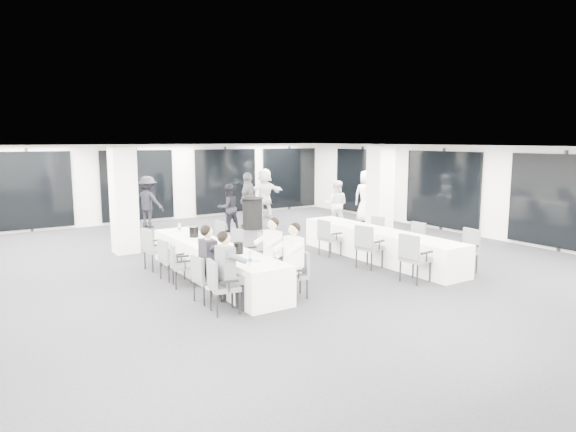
{
  "coord_description": "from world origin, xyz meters",
  "views": [
    {
      "loc": [
        -6.45,
        -10.34,
        2.98
      ],
      "look_at": [
        0.13,
        -0.2,
        1.17
      ],
      "focal_mm": 32.0,
      "sensor_mm": 36.0,
      "label": 1
    }
  ],
  "objects_px": {
    "chair_main_right_mid": "(257,253)",
    "chair_side_left_far": "(328,235)",
    "standing_guest_c": "(148,198)",
    "chair_side_right_near": "(466,248)",
    "banquet_table_main": "(214,262)",
    "banquet_table_side": "(378,245)",
    "standing_guest_d": "(248,196)",
    "chair_main_left_near": "(220,283)",
    "standing_guest_b": "(228,205)",
    "chair_main_left_mid": "(179,263)",
    "chair_side_right_far": "(375,231)",
    "chair_main_right_second": "(277,259)",
    "chair_side_left_mid": "(367,244)",
    "standing_guest_a": "(121,206)",
    "chair_side_left_near": "(413,255)",
    "ice_bucket_far": "(194,232)",
    "ice_bucket_near": "(238,248)",
    "chair_main_right_far": "(215,237)",
    "chair_main_right_fourth": "(233,246)",
    "standing_guest_f": "(264,190)",
    "chair_main_left_fourth": "(169,257)",
    "chair_side_right_mid": "(415,238)",
    "chair_main_left_far": "(153,247)",
    "standing_guest_e": "(367,193)",
    "standing_guest_h": "(336,201)",
    "cocktail_table": "(252,213)"
  },
  "relations": [
    {
      "from": "chair_main_right_mid",
      "to": "chair_side_left_far",
      "type": "height_order",
      "value": "chair_main_right_mid"
    },
    {
      "from": "standing_guest_c",
      "to": "chair_side_right_near",
      "type": "bearing_deg",
      "value": 163.12
    },
    {
      "from": "banquet_table_main",
      "to": "chair_side_right_near",
      "type": "relative_size",
      "value": 5.11
    },
    {
      "from": "banquet_table_side",
      "to": "chair_side_right_near",
      "type": "xyz_separation_m",
      "value": [
        0.84,
        -1.97,
        0.18
      ]
    },
    {
      "from": "chair_side_left_far",
      "to": "standing_guest_d",
      "type": "relative_size",
      "value": 0.44
    },
    {
      "from": "chair_main_left_near",
      "to": "standing_guest_b",
      "type": "relative_size",
      "value": 0.54
    },
    {
      "from": "chair_main_left_mid",
      "to": "chair_side_right_far",
      "type": "height_order",
      "value": "chair_main_left_mid"
    },
    {
      "from": "chair_main_right_second",
      "to": "chair_main_left_near",
      "type": "bearing_deg",
      "value": 113.54
    },
    {
      "from": "chair_side_left_mid",
      "to": "chair_side_right_far",
      "type": "bearing_deg",
      "value": 121.04
    },
    {
      "from": "chair_main_right_mid",
      "to": "chair_side_left_mid",
      "type": "bearing_deg",
      "value": -98.57
    },
    {
      "from": "chair_main_left_mid",
      "to": "standing_guest_b",
      "type": "height_order",
      "value": "standing_guest_b"
    },
    {
      "from": "standing_guest_a",
      "to": "standing_guest_c",
      "type": "bearing_deg",
      "value": 20.11
    },
    {
      "from": "chair_side_left_near",
      "to": "ice_bucket_far",
      "type": "height_order",
      "value": "chair_side_left_near"
    },
    {
      "from": "banquet_table_side",
      "to": "ice_bucket_near",
      "type": "distance_m",
      "value": 4.21
    },
    {
      "from": "standing_guest_c",
      "to": "ice_bucket_near",
      "type": "distance_m",
      "value": 8.3
    },
    {
      "from": "chair_main_right_far",
      "to": "ice_bucket_far",
      "type": "height_order",
      "value": "ice_bucket_far"
    },
    {
      "from": "chair_main_right_fourth",
      "to": "standing_guest_f",
      "type": "xyz_separation_m",
      "value": [
        4.54,
        6.3,
        0.55
      ]
    },
    {
      "from": "chair_main_left_fourth",
      "to": "chair_main_right_mid",
      "type": "bearing_deg",
      "value": 54.61
    },
    {
      "from": "chair_main_right_fourth",
      "to": "standing_guest_d",
      "type": "height_order",
      "value": "standing_guest_d"
    },
    {
      "from": "chair_main_left_fourth",
      "to": "chair_side_right_mid",
      "type": "bearing_deg",
      "value": 68.77
    },
    {
      "from": "chair_side_left_far",
      "to": "ice_bucket_far",
      "type": "distance_m",
      "value": 3.46
    },
    {
      "from": "standing_guest_b",
      "to": "ice_bucket_far",
      "type": "relative_size",
      "value": 7.28
    },
    {
      "from": "chair_main_left_near",
      "to": "chair_main_left_mid",
      "type": "relative_size",
      "value": 1.06
    },
    {
      "from": "standing_guest_c",
      "to": "ice_bucket_far",
      "type": "height_order",
      "value": "standing_guest_c"
    },
    {
      "from": "ice_bucket_far",
      "to": "chair_side_left_far",
      "type": "bearing_deg",
      "value": -10.64
    },
    {
      "from": "chair_main_left_far",
      "to": "chair_main_right_mid",
      "type": "height_order",
      "value": "chair_main_left_far"
    },
    {
      "from": "ice_bucket_near",
      "to": "standing_guest_e",
      "type": "bearing_deg",
      "value": 32.8
    },
    {
      "from": "chair_side_left_far",
      "to": "standing_guest_a",
      "type": "relative_size",
      "value": 0.52
    },
    {
      "from": "chair_main_left_mid",
      "to": "chair_side_right_near",
      "type": "bearing_deg",
      "value": 80.23
    },
    {
      "from": "chair_main_left_fourth",
      "to": "chair_main_right_second",
      "type": "xyz_separation_m",
      "value": [
        1.67,
        -1.7,
        0.08
      ]
    },
    {
      "from": "chair_side_right_mid",
      "to": "chair_side_left_far",
      "type": "bearing_deg",
      "value": 47.25
    },
    {
      "from": "standing_guest_b",
      "to": "ice_bucket_far",
      "type": "xyz_separation_m",
      "value": [
        -2.86,
        -3.98,
        -0.01
      ]
    },
    {
      "from": "chair_side_left_near",
      "to": "standing_guest_b",
      "type": "height_order",
      "value": "standing_guest_b"
    },
    {
      "from": "chair_main_left_fourth",
      "to": "standing_guest_h",
      "type": "relative_size",
      "value": 0.48
    },
    {
      "from": "standing_guest_a",
      "to": "chair_main_right_mid",
      "type": "bearing_deg",
      "value": -97.02
    },
    {
      "from": "chair_side_left_near",
      "to": "standing_guest_h",
      "type": "relative_size",
      "value": 0.57
    },
    {
      "from": "chair_side_right_near",
      "to": "standing_guest_h",
      "type": "bearing_deg",
      "value": -4.23
    },
    {
      "from": "cocktail_table",
      "to": "chair_main_right_far",
      "type": "distance_m",
      "value": 4.38
    },
    {
      "from": "banquet_table_side",
      "to": "standing_guest_d",
      "type": "xyz_separation_m",
      "value": [
        -0.41,
        6.01,
        0.69
      ]
    },
    {
      "from": "chair_side_right_mid",
      "to": "ice_bucket_near",
      "type": "height_order",
      "value": "ice_bucket_near"
    },
    {
      "from": "chair_main_right_second",
      "to": "chair_side_right_near",
      "type": "bearing_deg",
      "value": -109.97
    },
    {
      "from": "chair_main_right_fourth",
      "to": "chair_side_left_mid",
      "type": "distance_m",
      "value": 3.13
    },
    {
      "from": "chair_main_right_second",
      "to": "chair_side_right_far",
      "type": "bearing_deg",
      "value": -70.77
    },
    {
      "from": "cocktail_table",
      "to": "ice_bucket_near",
      "type": "bearing_deg",
      "value": -121.26
    },
    {
      "from": "chair_side_right_near",
      "to": "standing_guest_e",
      "type": "distance_m",
      "value": 7.14
    },
    {
      "from": "chair_main_right_second",
      "to": "standing_guest_b",
      "type": "bearing_deg",
      "value": -20.61
    },
    {
      "from": "chair_side_right_mid",
      "to": "standing_guest_d",
      "type": "xyz_separation_m",
      "value": [
        -1.24,
        6.43,
        0.54
      ]
    },
    {
      "from": "chair_side_right_far",
      "to": "ice_bucket_far",
      "type": "xyz_separation_m",
      "value": [
        -5.05,
        0.6,
        0.37
      ]
    },
    {
      "from": "cocktail_table",
      "to": "chair_main_right_second",
      "type": "xyz_separation_m",
      "value": [
        -2.89,
        -6.24,
        0.06
      ]
    },
    {
      "from": "chair_main_left_fourth",
      "to": "standing_guest_f",
      "type": "xyz_separation_m",
      "value": [
        6.2,
        6.54,
        0.56
      ]
    }
  ]
}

